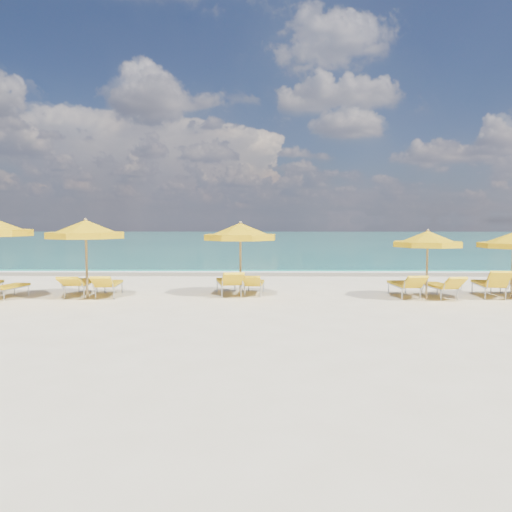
{
  "coord_description": "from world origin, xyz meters",
  "views": [
    {
      "loc": [
        0.19,
        -15.03,
        2.37
      ],
      "look_at": [
        0.0,
        1.5,
        1.2
      ],
      "focal_mm": 35.0,
      "sensor_mm": 36.0,
      "label": 1
    }
  ],
  "objects": [
    {
      "name": "ground_plane",
      "position": [
        0.0,
        0.0,
        0.0
      ],
      "size": [
        120.0,
        120.0,
        0.0
      ],
      "primitive_type": "plane",
      "color": "beige"
    },
    {
      "name": "ocean",
      "position": [
        0.0,
        48.0,
        0.0
      ],
      "size": [
        120.0,
        80.0,
        0.3
      ],
      "primitive_type": "cube",
      "color": "#147465",
      "rests_on": "ground"
    },
    {
      "name": "wet_sand_band",
      "position": [
        0.0,
        7.4,
        0.0
      ],
      "size": [
        120.0,
        2.6,
        0.01
      ],
      "primitive_type": "cube",
      "color": "tan",
      "rests_on": "ground"
    },
    {
      "name": "foam_line",
      "position": [
        0.0,
        8.2,
        0.0
      ],
      "size": [
        120.0,
        1.2,
        0.03
      ],
      "primitive_type": "cube",
      "color": "white",
      "rests_on": "ground"
    },
    {
      "name": "whitecap_near",
      "position": [
        -6.0,
        17.0,
        0.0
      ],
      "size": [
        14.0,
        0.36,
        0.05
      ],
      "primitive_type": "cube",
      "color": "white",
      "rests_on": "ground"
    },
    {
      "name": "whitecap_far",
      "position": [
        8.0,
        24.0,
        0.0
      ],
      "size": [
        18.0,
        0.3,
        0.05
      ],
      "primitive_type": "cube",
      "color": "white",
      "rests_on": "ground"
    },
    {
      "name": "umbrella_3",
      "position": [
        -5.17,
        0.09,
        2.09
      ],
      "size": [
        2.68,
        2.68,
        2.45
      ],
      "rotation": [
        0.0,
        0.0,
        -0.11
      ],
      "color": "#9E814F",
      "rests_on": "ground"
    },
    {
      "name": "umbrella_4",
      "position": [
        -0.48,
        0.59,
        2.01
      ],
      "size": [
        2.96,
        2.96,
        2.36
      ],
      "rotation": [
        0.0,
        0.0,
        0.33
      ],
      "color": "#9E814F",
      "rests_on": "ground"
    },
    {
      "name": "umbrella_5",
      "position": [
        5.18,
        -0.0,
        1.81
      ],
      "size": [
        2.2,
        2.2,
        2.12
      ],
      "rotation": [
        0.0,
        0.0,
        0.05
      ],
      "color": "#9E814F",
      "rests_on": "ground"
    },
    {
      "name": "lounger_2_right",
      "position": [
        -7.6,
        0.08,
        0.2
      ],
      "size": [
        0.89,
        1.82,
        0.63
      ],
      "rotation": [
        0.0,
        0.0,
        -0.2
      ],
      "color": "#A5A8AD",
      "rests_on": "ground"
    },
    {
      "name": "lounger_3_left",
      "position": [
        -5.58,
        0.67,
        0.24
      ],
      "size": [
        0.73,
        2.09,
        0.75
      ],
      "rotation": [
        0.0,
        0.0,
        0.03
      ],
      "color": "#A5A8AD",
      "rests_on": "ground"
    },
    {
      "name": "lounger_3_right",
      "position": [
        -4.64,
        0.53,
        0.23
      ],
      "size": [
        0.76,
        1.94,
        0.77
      ],
      "rotation": [
        0.0,
        0.0,
        0.08
      ],
      "color": "#A5A8AD",
      "rests_on": "ground"
    },
    {
      "name": "lounger_4_left",
      "position": [
        -0.86,
        0.86,
        0.24
      ],
      "size": [
        1.04,
        2.09,
        0.86
      ],
      "rotation": [
        0.0,
        0.0,
        0.2
      ],
      "color": "#A5A8AD",
      "rests_on": "ground"
    },
    {
      "name": "lounger_4_right",
      "position": [
        -0.05,
        1.01,
        0.21
      ],
      "size": [
        0.7,
        1.74,
        0.72
      ],
      "rotation": [
        0.0,
        0.0,
        -0.08
      ],
      "color": "#A5A8AD",
      "rests_on": "ground"
    },
    {
      "name": "lounger_5_left",
      "position": [
        4.64,
        0.44,
        0.23
      ],
      "size": [
        0.77,
        1.94,
        0.81
      ],
      "rotation": [
        0.0,
        0.0,
        0.08
      ],
      "color": "#A5A8AD",
      "rests_on": "ground"
    },
    {
      "name": "lounger_5_right",
      "position": [
        5.69,
        0.29,
        0.22
      ],
      "size": [
        0.87,
        1.86,
        0.78
      ],
      "rotation": [
        0.0,
        0.0,
        0.16
      ],
      "color": "#A5A8AD",
      "rests_on": "ground"
    },
    {
      "name": "lounger_6_left",
      "position": [
        7.27,
        0.48,
        0.24
      ],
      "size": [
        0.85,
        1.95,
        0.94
      ],
      "rotation": [
        0.0,
        0.0,
        -0.11
      ],
      "color": "#A5A8AD",
      "rests_on": "ground"
    }
  ]
}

